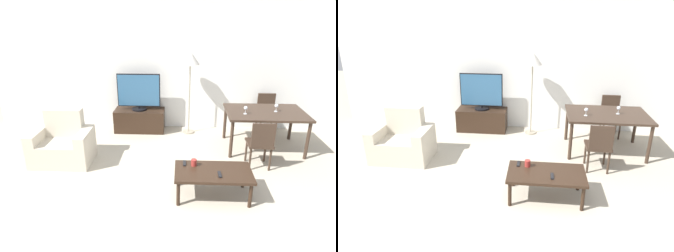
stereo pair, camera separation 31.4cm
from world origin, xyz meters
TOP-DOWN VIEW (x-y plane):
  - ground_plane at (0.00, 0.00)m, footprint 18.00×18.00m
  - wall_back at (0.00, 3.32)m, footprint 7.96×0.06m
  - armchair at (-1.88, 1.53)m, footprint 1.00×0.68m
  - tv_stand at (-0.74, 3.01)m, footprint 1.06×0.47m
  - tv at (-0.74, 3.01)m, footprint 0.90×0.32m
  - coffee_table at (0.62, 0.59)m, footprint 1.07×0.60m
  - dining_table at (1.71, 2.25)m, footprint 1.44×0.99m
  - dining_chair_near at (1.46, 1.45)m, footprint 0.40×0.40m
  - dining_chair_far at (1.97, 3.04)m, footprint 0.40×0.40m
  - floor_lamp at (0.32, 2.95)m, footprint 0.37×0.37m
  - remote_primary at (0.22, 0.78)m, footprint 0.04×0.15m
  - remote_secondary at (0.69, 0.49)m, footprint 0.04×0.15m
  - cup_white_near at (0.35, 0.74)m, footprint 0.08×0.08m
  - wine_glass_left at (1.31, 2.09)m, footprint 0.07×0.07m
  - wine_glass_center at (1.90, 2.24)m, footprint 0.07×0.07m

SIDE VIEW (x-z plane):
  - ground_plane at x=0.00m, z-range 0.00..0.00m
  - tv_stand at x=-0.74m, z-range 0.00..0.48m
  - armchair at x=-1.88m, z-range -0.14..0.76m
  - coffee_table at x=0.62m, z-range 0.16..0.56m
  - remote_primary at x=0.22m, z-range 0.40..0.42m
  - remote_secondary at x=0.69m, z-range 0.40..0.42m
  - cup_white_near at x=0.35m, z-range 0.40..0.50m
  - dining_chair_near at x=1.46m, z-range 0.05..0.89m
  - dining_chair_far at x=1.97m, z-range 0.05..0.89m
  - dining_table at x=1.71m, z-range 0.29..1.03m
  - wine_glass_left at x=1.31m, z-range 0.76..0.91m
  - wine_glass_center at x=1.90m, z-range 0.76..0.91m
  - tv at x=-0.74m, z-range 0.48..1.25m
  - wall_back at x=0.00m, z-range 0.00..2.70m
  - floor_lamp at x=0.32m, z-range 0.66..2.38m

